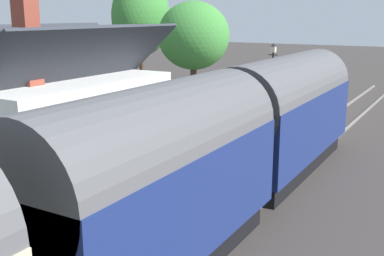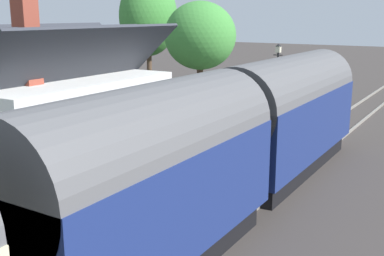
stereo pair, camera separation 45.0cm
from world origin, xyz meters
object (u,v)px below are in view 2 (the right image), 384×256
planter_under_sign (211,113)px  tree_far_left (148,17)px  bench_mid_platform (280,97)px  bench_by_lamp (259,103)px  tree_distant (200,36)px  planter_by_door (222,95)px  lamp_post_platform (278,64)px  station_sign_board (217,109)px  planter_bench_right (253,99)px  bench_near_building (222,118)px  planter_corner_building (225,112)px  train (150,178)px  planter_bench_left (256,89)px  station_building (68,117)px

planter_under_sign → tree_far_left: size_ratio=0.08×
bench_mid_platform → bench_by_lamp: (-2.34, 0.23, 0.00)m
planter_under_sign → tree_distant: tree_distant is taller
planter_by_door → lamp_post_platform: 4.43m
bench_mid_platform → station_sign_board: bearing=-176.7°
planter_bench_right → bench_by_lamp: bearing=-144.8°
bench_near_building → planter_under_sign: (1.19, 1.26, -0.12)m
bench_by_lamp → tree_far_left: 14.30m
station_sign_board → lamp_post_platform: bearing=1.3°
planter_by_door → station_sign_board: bearing=-153.3°
planter_by_door → planter_corner_building: 5.55m
train → bench_near_building: train is taller
bench_mid_platform → station_sign_board: 8.16m
train → planter_by_door: train is taller
planter_bench_left → bench_mid_platform: bearing=-131.6°
bench_by_lamp → planter_corner_building: size_ratio=1.63×
train → planter_corner_building: 12.07m
tree_distant → bench_near_building: bearing=-144.4°
bench_mid_platform → planter_by_door: bearing=95.7°
bench_by_lamp → planter_by_door: bearing=58.0°
bench_near_building → planter_by_door: bearing=28.1°
bench_near_building → planter_corner_building: size_ratio=1.63×
lamp_post_platform → tree_distant: (4.13, 7.11, 1.10)m
train → planter_under_sign: (11.17, 4.71, -0.95)m
bench_by_lamp → planter_under_sign: size_ratio=2.05×
tree_far_left → tree_distant: 5.71m
station_building → planter_bench_right: station_building is taller
bench_mid_platform → tree_distant: (2.76, 6.79, 3.05)m
planter_by_door → station_sign_board: (-7.77, -3.91, 0.89)m
lamp_post_platform → train: bearing=-168.8°
lamp_post_platform → station_sign_board: 6.86m
train → planter_bench_left: size_ratio=30.06×
planter_by_door → bench_mid_platform: bearing=-84.3°
tree_far_left → planter_corner_building: bearing=-129.6°
bench_near_building → bench_by_lamp: (4.20, 0.11, 0.00)m
planter_corner_building → station_building: bearing=170.4°
bench_mid_platform → planter_corner_building: bearing=172.3°
station_building → tree_distant: bearing=15.8°
train → station_sign_board: 8.87m
bench_near_building → planter_under_sign: 1.74m
tree_distant → tree_far_left: bearing=73.9°
planter_bench_right → planter_under_sign: bearing=177.9°
planter_by_door → planter_corner_building: size_ratio=1.25×
planter_bench_right → lamp_post_platform: lamp_post_platform is taller
planter_by_door → planter_corner_building: bearing=-150.4°
train → station_sign_board: size_ratio=16.58×
bench_mid_platform → planter_corner_building: bench_mid_platform is taller
planter_bench_right → tree_distant: (3.71, 5.57, 3.14)m
planter_bench_left → tree_far_left: (2.21, 9.79, 4.30)m
train → planter_bench_left: (18.62, 5.69, -0.87)m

